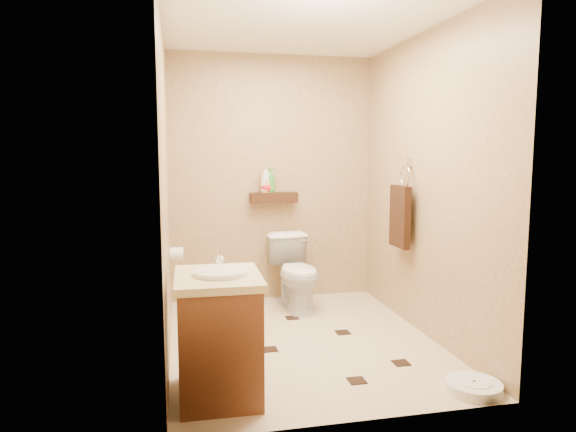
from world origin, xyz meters
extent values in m
plane|color=beige|center=(0.00, 0.00, 0.00)|extent=(2.50, 2.50, 0.00)
cube|color=tan|center=(0.00, 1.25, 1.20)|extent=(2.00, 0.04, 2.40)
cube|color=tan|center=(0.00, -1.25, 1.20)|extent=(2.00, 0.04, 2.40)
cube|color=tan|center=(-1.00, 0.00, 1.20)|extent=(0.04, 2.50, 2.40)
cube|color=tan|center=(1.00, 0.00, 1.20)|extent=(0.04, 2.50, 2.40)
cube|color=white|center=(0.00, 0.00, 2.40)|extent=(2.00, 2.50, 0.02)
cube|color=#3C1B10|center=(0.00, 1.17, 1.02)|extent=(0.46, 0.14, 0.10)
cube|color=black|center=(-0.28, -0.14, 0.00)|extent=(0.11, 0.11, 0.01)
cube|color=black|center=(0.37, 0.10, 0.00)|extent=(0.11, 0.11, 0.01)
cube|color=black|center=(0.17, -0.78, 0.00)|extent=(0.11, 0.11, 0.01)
cube|color=black|center=(-0.61, 0.43, 0.00)|extent=(0.11, 0.11, 0.01)
cube|color=black|center=(0.57, -0.58, 0.00)|extent=(0.11, 0.11, 0.01)
cube|color=black|center=(0.05, 0.55, 0.00)|extent=(0.11, 0.11, 0.01)
imported|color=white|center=(0.15, 0.83, 0.34)|extent=(0.46, 0.71, 0.69)
cube|color=brown|center=(-0.70, -0.78, 0.35)|extent=(0.47, 0.58, 0.70)
cube|color=beige|center=(-0.70, -0.78, 0.72)|extent=(0.51, 0.62, 0.04)
cylinder|color=white|center=(-0.68, -0.78, 0.75)|extent=(0.32, 0.32, 0.04)
cylinder|color=silver|center=(-0.68, -0.58, 0.80)|extent=(0.03, 0.03, 0.11)
cylinder|color=white|center=(0.82, -1.07, 0.03)|extent=(0.40, 0.40, 0.06)
cylinder|color=white|center=(0.82, -1.07, 0.06)|extent=(0.20, 0.20, 0.01)
cylinder|color=#196465|center=(-0.56, 0.86, 0.07)|extent=(0.12, 0.12, 0.13)
cylinder|color=white|center=(-0.56, 0.86, 0.31)|extent=(0.02, 0.02, 0.38)
sphere|color=white|center=(-0.56, 0.86, 0.49)|extent=(0.09, 0.09, 0.09)
cube|color=silver|center=(0.98, 0.25, 1.38)|extent=(0.03, 0.06, 0.08)
torus|color=silver|center=(0.95, 0.25, 1.26)|extent=(0.02, 0.19, 0.19)
cube|color=#321D0F|center=(0.91, 0.25, 0.92)|extent=(0.06, 0.30, 0.52)
cylinder|color=white|center=(-0.94, 0.65, 0.60)|extent=(0.11, 0.11, 0.11)
cylinder|color=silver|center=(-0.98, 0.65, 0.66)|extent=(0.04, 0.02, 0.02)
imported|color=white|center=(-0.08, 1.17, 1.20)|extent=(0.12, 0.12, 0.26)
imported|color=orange|center=(-0.08, 1.17, 1.16)|extent=(0.11, 0.11, 0.18)
imported|color=red|center=(-0.07, 1.17, 1.14)|extent=(0.13, 0.13, 0.15)
imported|color=green|center=(-0.04, 1.17, 1.19)|extent=(0.13, 0.13, 0.24)
camera|label=1|loc=(-0.92, -3.74, 1.44)|focal=32.00mm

